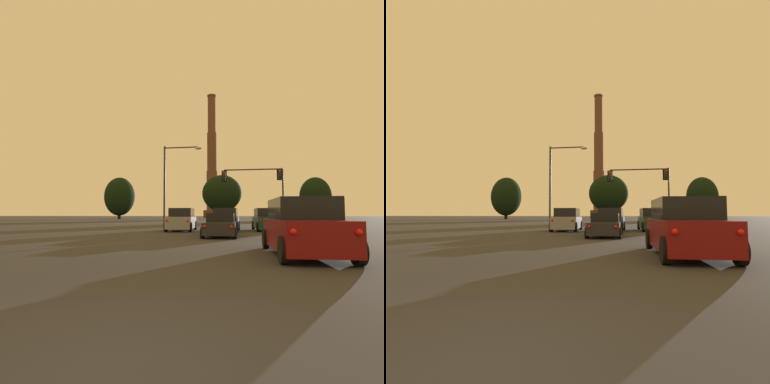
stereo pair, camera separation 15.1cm
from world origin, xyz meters
The scene contains 12 objects.
ground_plane centered at (0.00, 0.00, 0.00)m, with size 600.00×600.00×0.00m, color #2D2D30.
sedan_center_lane_second centered at (0.00, 16.10, 0.67)m, with size 2.01×4.72×1.43m.
suv_left_lane_front centered at (-3.55, 22.07, 0.90)m, with size 2.27×4.96×1.86m.
suv_right_lane_front centered at (3.43, 23.27, 0.90)m, with size 2.30×4.98×1.86m.
suv_right_lane_third centered at (3.11, 7.93, 0.90)m, with size 2.24×4.96×1.86m.
suv_center_lane_front centered at (0.08, 22.07, 0.90)m, with size 2.31×4.98×1.86m.
traffic_light_overhead_right centered at (3.66, 30.35, 4.88)m, with size 6.70×0.50×6.32m.
street_lamp centered at (-5.15, 25.04, 4.91)m, with size 3.66×0.36×7.83m.
smokestack centered at (-9.94, 128.24, 21.53)m, with size 7.74×7.74×54.96m.
treeline_far_right centered at (-34.32, 83.70, 6.82)m, with size 9.20×8.28×12.62m.
treeline_far_left centered at (-3.57, 87.00, 7.68)m, with size 11.72×10.55×13.18m.
treeline_right_mid centered at (23.29, 88.01, 6.52)m, with size 8.81×7.93×12.17m.
Camera 1 is at (1.03, -2.41, 1.32)m, focal length 28.00 mm.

